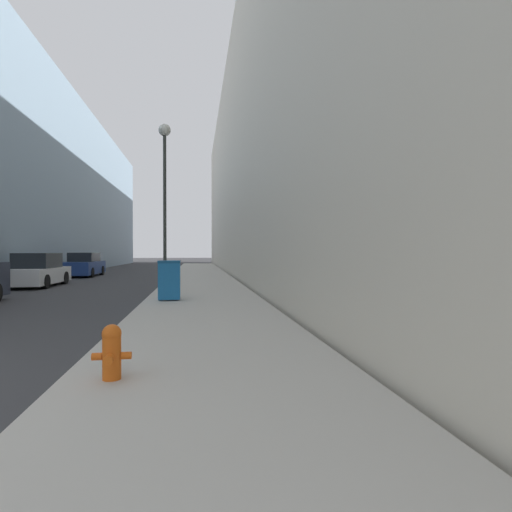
# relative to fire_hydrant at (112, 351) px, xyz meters

# --- Properties ---
(sidewalk_right) EXTENTS (3.78, 60.00, 0.13)m
(sidewalk_right) POSITION_rel_fire_hydrant_xyz_m (1.26, 17.03, -0.41)
(sidewalk_right) COLOR #B7B2A8
(sidewalk_right) RESTS_ON ground
(building_right_stone) EXTENTS (12.00, 60.00, 16.02)m
(building_right_stone) POSITION_rel_fire_hydrant_xyz_m (9.25, 25.03, 7.53)
(building_right_stone) COLOR beige
(building_right_stone) RESTS_ON ground
(fire_hydrant) EXTENTS (0.46, 0.34, 0.66)m
(fire_hydrant) POSITION_rel_fire_hydrant_xyz_m (0.00, 0.00, 0.00)
(fire_hydrant) COLOR #D15614
(fire_hydrant) RESTS_ON sidewalk_right
(trash_bin) EXTENTS (0.69, 0.58, 1.25)m
(trash_bin) POSITION_rel_fire_hydrant_xyz_m (0.16, 7.91, 0.29)
(trash_bin) COLOR #19609E
(trash_bin) RESTS_ON sidewalk_right
(lamppost) EXTENTS (0.46, 0.46, 6.33)m
(lamppost) POSITION_rel_fire_hydrant_xyz_m (-0.16, 10.34, 3.95)
(lamppost) COLOR #2D332D
(lamppost) RESTS_ON sidewalk_right
(parked_sedan_near) EXTENTS (1.81, 4.37, 1.59)m
(parked_sedan_near) POSITION_rel_fire_hydrant_xyz_m (-6.45, 15.26, 0.25)
(parked_sedan_near) COLOR silver
(parked_sedan_near) RESTS_ON ground
(parked_sedan_far) EXTENTS (1.80, 4.68, 1.59)m
(parked_sedan_far) POSITION_rel_fire_hydrant_xyz_m (-6.42, 23.12, 0.26)
(parked_sedan_far) COLOR navy
(parked_sedan_far) RESTS_ON ground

